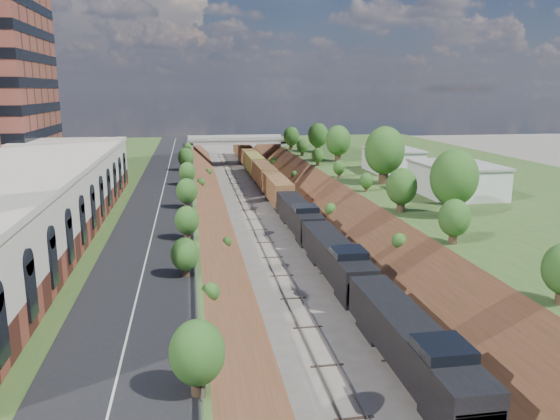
{
  "coord_description": "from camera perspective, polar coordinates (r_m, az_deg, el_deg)",
  "views": [
    {
      "loc": [
        -11.56,
        -15.33,
        18.98
      ],
      "look_at": [
        -2.05,
        42.22,
        6.0
      ],
      "focal_mm": 35.0,
      "sensor_mm": 36.0,
      "label": 1
    }
  ],
  "objects": [
    {
      "name": "tree_left_crest",
      "position": [
        37.29,
        -9.31,
        -6.3
      ],
      "size": [
        2.45,
        2.45,
        3.55
      ],
      "color": "#473323",
      "rests_on": "platform_left"
    },
    {
      "name": "overpass",
      "position": [
        138.53,
        -4.58,
        6.68
      ],
      "size": [
        24.5,
        8.3,
        7.4
      ],
      "color": "gray",
      "rests_on": "ground"
    },
    {
      "name": "platform_left",
      "position": [
        80.04,
        -24.7,
        -0.5
      ],
      "size": [
        44.0,
        180.0,
        5.0
      ],
      "primitive_type": "cube",
      "color": "#315824",
      "rests_on": "ground"
    },
    {
      "name": "platform_right",
      "position": [
        89.06,
        20.84,
        1.05
      ],
      "size": [
        44.0,
        180.0,
        5.0
      ],
      "primitive_type": "cube",
      "color": "#315824",
      "rests_on": "ground"
    },
    {
      "name": "commercial_building",
      "position": [
        56.78,
        -26.03,
        0.63
      ],
      "size": [
        14.3,
        62.3,
        7.0
      ],
      "color": "brown",
      "rests_on": "platform_left"
    },
    {
      "name": "white_building_far",
      "position": [
        96.55,
        11.71,
        5.04
      ],
      "size": [
        8.0,
        10.0,
        3.6
      ],
      "primitive_type": "cube",
      "color": "silver",
      "rests_on": "platform_right"
    },
    {
      "name": "white_building_near",
      "position": [
        76.85,
        17.92,
        2.97
      ],
      "size": [
        9.0,
        12.0,
        4.0
      ],
      "primitive_type": "cube",
      "color": "silver",
      "rests_on": "platform_right"
    },
    {
      "name": "tree_right_large",
      "position": [
        63.0,
        17.73,
        3.19
      ],
      "size": [
        5.25,
        5.25,
        7.61
      ],
      "color": "#473323",
      "rests_on": "platform_right"
    },
    {
      "name": "guardrail",
      "position": [
        76.32,
        -9.13,
        2.25
      ],
      "size": [
        0.1,
        171.0,
        0.7
      ],
      "color": "#99999E",
      "rests_on": "platform_left"
    },
    {
      "name": "rail_left_track",
      "position": [
        78.18,
        -2.53,
        -1.45
      ],
      "size": [
        1.58,
        180.0,
        0.18
      ],
      "primitive_type": "cube",
      "color": "gray",
      "rests_on": "ground"
    },
    {
      "name": "freight_train",
      "position": [
        97.42,
        -0.9,
        2.86
      ],
      "size": [
        3.06,
        139.47,
        4.57
      ],
      "color": "black",
      "rests_on": "ground"
    },
    {
      "name": "rail_right_track",
      "position": [
        78.94,
        1.22,
        -1.3
      ],
      "size": [
        1.58,
        180.0,
        0.18
      ],
      "primitive_type": "cube",
      "color": "gray",
      "rests_on": "ground"
    },
    {
      "name": "embankment_right",
      "position": [
        80.89,
        7.08,
        -1.12
      ],
      "size": [
        10.0,
        180.0,
        10.0
      ],
      "primitive_type": "cube",
      "rotation": [
        0.0,
        0.79,
        0.0
      ],
      "color": "brown",
      "rests_on": "ground"
    },
    {
      "name": "embankment_left",
      "position": [
        77.69,
        -8.69,
        -1.74
      ],
      "size": [
        10.0,
        180.0,
        10.0
      ],
      "primitive_type": "cube",
      "rotation": [
        0.0,
        0.79,
        0.0
      ],
      "color": "brown",
      "rests_on": "ground"
    },
    {
      "name": "road",
      "position": [
        76.71,
        -12.18,
        1.8
      ],
      "size": [
        8.0,
        180.0,
        0.1
      ],
      "primitive_type": "cube",
      "color": "black",
      "rests_on": "platform_left"
    }
  ]
}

